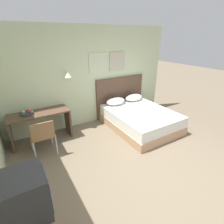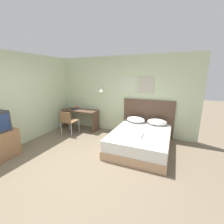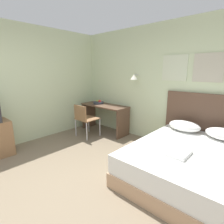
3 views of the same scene
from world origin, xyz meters
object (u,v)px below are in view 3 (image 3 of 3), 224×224
at_px(bed, 186,163).
at_px(pillow_left, 184,126).
at_px(desk, 105,113).
at_px(fruit_bowl, 98,102).
at_px(folded_towel_near_foot, 179,152).
at_px(headboard, 207,126).
at_px(desk_chair, 84,118).

xyz_separation_m(bed, pillow_left, (-0.33, 0.75, 0.35)).
xyz_separation_m(desk, fruit_bowl, (-0.25, 0.02, 0.25)).
distance_m(pillow_left, folded_towel_near_foot, 1.09).
bearing_deg(bed, pillow_left, 114.04).
bearing_deg(headboard, desk_chair, -159.68).
relative_size(headboard, desk_chair, 1.99).
distance_m(bed, headboard, 1.08).
xyz_separation_m(desk_chair, fruit_bowl, (-0.18, 0.66, 0.27)).
distance_m(bed, desk, 2.58).
xyz_separation_m(bed, headboard, (0.00, 1.02, 0.37)).
bearing_deg(fruit_bowl, pillow_left, 0.50).
height_order(bed, fruit_bowl, fruit_bowl).
height_order(folded_towel_near_foot, fruit_bowl, fruit_bowl).
bearing_deg(fruit_bowl, headboard, 5.99).
distance_m(pillow_left, fruit_bowl, 2.39).
distance_m(headboard, pillow_left, 0.43).
xyz_separation_m(folded_towel_near_foot, desk, (-2.44, 1.01, -0.00)).
xyz_separation_m(desk, desk_chair, (-0.07, -0.64, -0.03)).
height_order(headboard, desk, headboard).
distance_m(desk_chair, fruit_bowl, 0.73).
bearing_deg(desk, bed, -16.07).
bearing_deg(fruit_bowl, desk, -4.15).
bearing_deg(pillow_left, folded_towel_near_foot, -73.47).
xyz_separation_m(headboard, pillow_left, (-0.33, -0.26, -0.01)).
distance_m(desk, desk_chair, 0.64).
bearing_deg(folded_towel_near_foot, headboard, 88.94).
xyz_separation_m(headboard, fruit_bowl, (-2.72, -0.29, 0.17)).
relative_size(pillow_left, fruit_bowl, 2.08).
bearing_deg(desk_chair, fruit_bowl, 105.10).
relative_size(folded_towel_near_foot, desk_chair, 0.42).
bearing_deg(desk_chair, desk, 83.35).
bearing_deg(fruit_bowl, desk_chair, -74.90).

